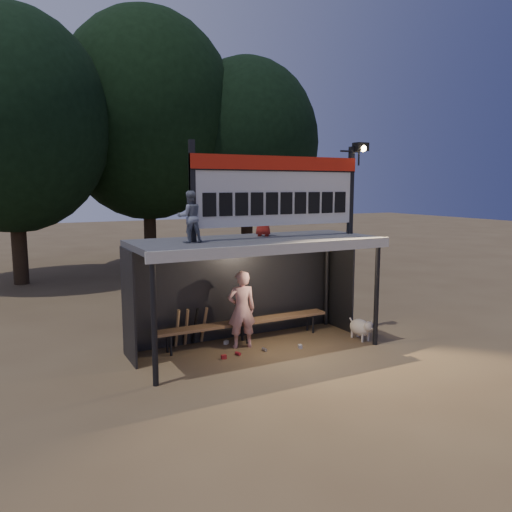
{
  "coord_description": "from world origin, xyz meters",
  "views": [
    {
      "loc": [
        -4.62,
        -8.88,
        3.37
      ],
      "look_at": [
        0.2,
        0.4,
        1.9
      ],
      "focal_mm": 35.0,
      "sensor_mm": 36.0,
      "label": 1
    }
  ],
  "objects": [
    {
      "name": "child_a",
      "position": [
        -1.45,
        -0.1,
        2.8
      ],
      "size": [
        0.5,
        0.4,
        0.97
      ],
      "primitive_type": "imported",
      "rotation": [
        0.0,
        0.0,
        3.07
      ],
      "color": "slate",
      "rests_on": "dugout_shelter"
    },
    {
      "name": "tree_right",
      "position": [
        5.0,
        10.5,
        5.19
      ],
      "size": [
        6.08,
        6.08,
        8.72
      ],
      "color": "black",
      "rests_on": "ground"
    },
    {
      "name": "tree_left",
      "position": [
        -4.0,
        10.0,
        5.51
      ],
      "size": [
        6.46,
        6.46,
        9.27
      ],
      "color": "#312216",
      "rests_on": "ground"
    },
    {
      "name": "child_b",
      "position": [
        0.34,
        0.35,
        2.74
      ],
      "size": [
        0.49,
        0.47,
        0.84
      ],
      "primitive_type": "imported",
      "rotation": [
        0.0,
        0.0,
        2.43
      ],
      "color": "#A12118",
      "rests_on": "dugout_shelter"
    },
    {
      "name": "bats",
      "position": [
        -1.13,
        0.82,
        0.43
      ],
      "size": [
        0.69,
        0.35,
        0.84
      ],
      "color": "#A67E4D",
      "rests_on": "ground"
    },
    {
      "name": "litter",
      "position": [
        -0.16,
        -0.07,
        0.04
      ],
      "size": [
        1.78,
        1.08,
        0.08
      ],
      "color": "#B11E1F",
      "rests_on": "ground"
    },
    {
      "name": "ground",
      "position": [
        0.0,
        0.0,
        0.0
      ],
      "size": [
        80.0,
        80.0,
        0.0
      ],
      "primitive_type": "plane",
      "color": "brown",
      "rests_on": "ground"
    },
    {
      "name": "dog",
      "position": [
        2.35,
        -0.49,
        0.28
      ],
      "size": [
        0.36,
        0.81,
        0.49
      ],
      "color": "silver",
      "rests_on": "ground"
    },
    {
      "name": "player",
      "position": [
        -0.21,
        0.26,
        0.82
      ],
      "size": [
        0.66,
        0.5,
        1.64
      ],
      "primitive_type": "imported",
      "rotation": [
        0.0,
        0.0,
        2.94
      ],
      "color": "white",
      "rests_on": "ground"
    },
    {
      "name": "dugout_shelter",
      "position": [
        0.0,
        0.24,
        1.85
      ],
      "size": [
        5.1,
        2.08,
        2.32
      ],
      "color": "#424144",
      "rests_on": "ground"
    },
    {
      "name": "tree_mid",
      "position": [
        1.0,
        11.5,
        6.17
      ],
      "size": [
        7.22,
        7.22,
        10.36
      ],
      "color": "#2F2114",
      "rests_on": "ground"
    },
    {
      "name": "bench",
      "position": [
        0.0,
        0.55,
        0.43
      ],
      "size": [
        4.0,
        0.35,
        0.48
      ],
      "color": "olive",
      "rests_on": "ground"
    },
    {
      "name": "scoreboard_assembly",
      "position": [
        0.56,
        -0.01,
        3.32
      ],
      "size": [
        4.1,
        0.27,
        1.99
      ],
      "color": "black",
      "rests_on": "dugout_shelter"
    }
  ]
}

